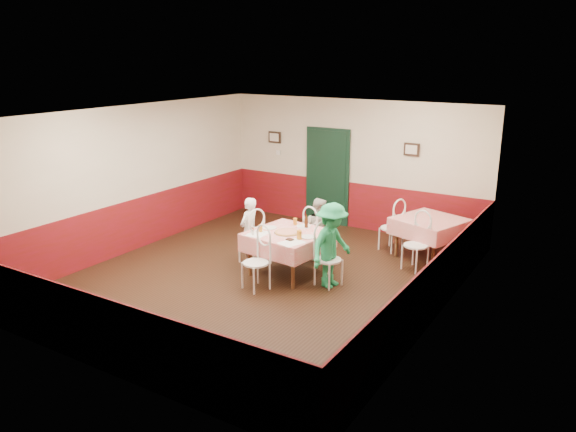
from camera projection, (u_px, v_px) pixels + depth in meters
The scene contains 39 objects.
floor at pixel (264, 277), 9.68m from camera, with size 7.00×7.00×0.00m, color black.
ceiling at pixel (262, 113), 8.90m from camera, with size 7.00×7.00×0.00m, color white.
back_wall at pixel (353, 165), 12.15m from camera, with size 6.00×0.10×2.80m, color beige.
front_wall at pixel (92, 263), 6.43m from camera, with size 6.00×0.10×2.80m, color beige.
left_wall at pixel (134, 178), 10.80m from camera, with size 0.10×7.00×2.80m, color beige.
right_wall at pixel (442, 227), 7.78m from camera, with size 0.10×7.00×2.80m, color beige.
wainscot_back at pixel (352, 205), 12.39m from camera, with size 6.00×0.03×1.00m, color maroon.
wainscot_front at pixel (101, 334), 6.69m from camera, with size 6.00×0.03×1.00m, color maroon.
wainscot_left at pixel (138, 223), 11.04m from camera, with size 0.03×7.00×1.00m, color maroon.
wainscot_right at pixel (436, 287), 8.04m from camera, with size 0.03×7.00×1.00m, color maroon.
door at pixel (327, 178), 12.51m from camera, with size 0.96×0.06×2.10m, color black.
picture_left at pixel (275, 137), 12.99m from camera, with size 0.32×0.03×0.26m, color black.
picture_right at pixel (412, 149), 11.33m from camera, with size 0.32×0.03×0.26m, color black.
thermostat at pixel (278, 153), 13.04m from camera, with size 0.10×0.03×0.10m, color white.
main_table at pixel (288, 253), 9.75m from camera, with size 1.22×1.22×0.77m, color red.
second_table at pixel (429, 238), 10.54m from camera, with size 1.12×1.12×0.77m, color red.
chair_left at pixel (251, 240), 10.23m from camera, with size 0.42×0.42×0.90m, color white, non-canonical shape.
chair_right at pixel (329, 260), 9.23m from camera, with size 0.42×0.42×0.90m, color white, non-canonical shape.
chair_far at pixel (316, 237), 10.37m from camera, with size 0.42×0.42×0.90m, color white, non-canonical shape.
chair_near at pixel (256, 263), 9.08m from camera, with size 0.42×0.42×0.90m, color white, non-canonical shape.
chair_second_a at pixel (391, 228), 10.90m from camera, with size 0.42×0.42×0.90m, color white, non-canonical shape.
chair_second_b at pixel (416, 246), 9.91m from camera, with size 0.42×0.42×0.90m, color white, non-canonical shape.
pizza at pixel (287, 232), 9.59m from camera, with size 0.41×0.41×0.03m, color #B74723.
plate_left at pixel (269, 228), 9.86m from camera, with size 0.25×0.25×0.01m, color white.
plate_right at pixel (308, 237), 9.37m from camera, with size 0.25×0.25×0.01m, color white.
plate_far at pixel (304, 226), 9.94m from camera, with size 0.25×0.25×0.01m, color white.
glass_a at pixel (261, 228), 9.64m from camera, with size 0.07×0.07×0.12m, color #BF7219.
glass_b at pixel (299, 235), 9.25m from camera, with size 0.08×0.08×0.15m, color #BF7219.
glass_c at pixel (295, 222), 10.04m from camera, with size 0.07×0.07×0.12m, color #BF7219.
beer_bottle at pixel (306, 222), 9.84m from camera, with size 0.06×0.06×0.22m, color #381C0A.
shaker_a at pixel (252, 231), 9.55m from camera, with size 0.04×0.04×0.09m, color silver.
shaker_b at pixel (253, 233), 9.47m from camera, with size 0.04×0.04×0.09m, color silver.
shaker_c at pixel (253, 229), 9.65m from camera, with size 0.04×0.04×0.09m, color #B23319.
menu_left at pixel (258, 234), 9.55m from camera, with size 0.30×0.40×0.00m, color white.
menu_right at pixel (292, 243), 9.10m from camera, with size 0.30×0.40×0.00m, color white.
wallet at pixel (290, 240), 9.23m from camera, with size 0.11×0.09×0.02m, color black.
diner_left at pixel (249, 230), 10.21m from camera, with size 0.45×0.29×1.23m, color gray.
diner_far at pixel (318, 229), 10.37m from camera, with size 0.58×0.45×1.18m, color gray.
diner_right at pixel (332, 245), 9.12m from camera, with size 0.92×0.53×1.42m, color gray.
Camera 1 is at (5.07, -7.45, 3.71)m, focal length 35.00 mm.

